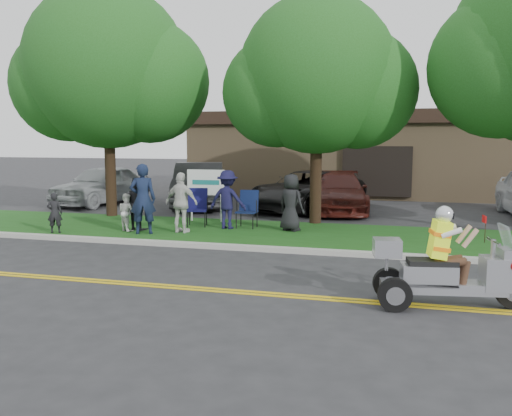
% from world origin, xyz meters
% --- Properties ---
extents(ground, '(120.00, 120.00, 0.00)m').
position_xyz_m(ground, '(0.00, 0.00, 0.00)').
color(ground, '#28282B').
rests_on(ground, ground).
extents(centerline_near, '(60.00, 0.10, 0.01)m').
position_xyz_m(centerline_near, '(0.00, -0.58, 0.01)').
color(centerline_near, gold).
rests_on(centerline_near, ground).
extents(centerline_far, '(60.00, 0.10, 0.01)m').
position_xyz_m(centerline_far, '(0.00, -0.42, 0.01)').
color(centerline_far, gold).
rests_on(centerline_far, ground).
extents(curb, '(60.00, 0.25, 0.12)m').
position_xyz_m(curb, '(0.00, 3.05, 0.06)').
color(curb, '#A8A89E').
rests_on(curb, ground).
extents(grass_verge, '(60.00, 4.00, 0.10)m').
position_xyz_m(grass_verge, '(0.00, 5.20, 0.06)').
color(grass_verge, '#1A4813').
rests_on(grass_verge, ground).
extents(commercial_building, '(18.00, 8.20, 4.00)m').
position_xyz_m(commercial_building, '(2.00, 18.98, 2.01)').
color(commercial_building, '#9E7F5B').
rests_on(commercial_building, ground).
extents(tree_left, '(6.62, 5.40, 7.78)m').
position_xyz_m(tree_left, '(-6.44, 7.03, 4.85)').
color(tree_left, '#332114').
rests_on(tree_left, ground).
extents(tree_mid, '(5.88, 4.80, 7.05)m').
position_xyz_m(tree_mid, '(0.55, 7.23, 4.43)').
color(tree_mid, '#332114').
rests_on(tree_mid, ground).
extents(business_sign, '(1.25, 0.06, 1.75)m').
position_xyz_m(business_sign, '(-2.90, 6.60, 1.26)').
color(business_sign, silver).
rests_on(business_sign, ground).
extents(trike_scooter, '(2.53, 0.98, 1.65)m').
position_xyz_m(trike_scooter, '(3.79, -0.43, 0.58)').
color(trike_scooter, black).
rests_on(trike_scooter, ground).
extents(lawn_chair_a, '(0.73, 0.75, 1.13)m').
position_xyz_m(lawn_chair_a, '(-2.86, 5.73, 0.74)').
color(lawn_chair_a, black).
rests_on(lawn_chair_a, grass_verge).
extents(lawn_chair_b, '(0.58, 0.60, 1.10)m').
position_xyz_m(lawn_chair_b, '(-1.30, 5.84, 0.72)').
color(lawn_chair_b, black).
rests_on(lawn_chair_b, grass_verge).
extents(spectator_adult_left, '(0.83, 0.69, 1.94)m').
position_xyz_m(spectator_adult_left, '(-3.79, 4.00, 1.08)').
color(spectator_adult_left, '#141E38').
rests_on(spectator_adult_left, grass_verge).
extents(spectator_adult_mid, '(0.90, 0.81, 1.53)m').
position_xyz_m(spectator_adult_mid, '(-4.24, 4.55, 0.87)').
color(spectator_adult_mid, black).
rests_on(spectator_adult_mid, grass_verge).
extents(spectator_adult_right, '(1.04, 0.54, 1.69)m').
position_xyz_m(spectator_adult_right, '(-2.83, 4.44, 0.95)').
color(spectator_adult_right, silver).
rests_on(spectator_adult_right, grass_verge).
extents(spectator_chair_a, '(1.15, 0.71, 1.71)m').
position_xyz_m(spectator_chair_a, '(-1.80, 5.43, 0.96)').
color(spectator_chair_a, '#141336').
rests_on(spectator_chair_a, grass_verge).
extents(spectator_chair_b, '(0.94, 0.81, 1.63)m').
position_xyz_m(spectator_chair_b, '(0.06, 5.55, 0.92)').
color(spectator_chair_b, black).
rests_on(spectator_chair_b, grass_verge).
extents(child_left, '(0.49, 0.41, 1.13)m').
position_xyz_m(child_left, '(-6.22, 3.46, 0.67)').
color(child_left, black).
rests_on(child_left, grass_verge).
extents(child_right, '(0.66, 0.62, 1.08)m').
position_xyz_m(child_right, '(-4.44, 4.28, 0.64)').
color(child_right, silver).
rests_on(child_right, grass_verge).
extents(parked_car_far_left, '(2.67, 5.04, 1.63)m').
position_xyz_m(parked_car_far_left, '(-9.00, 10.55, 0.82)').
color(parked_car_far_left, '#A4A7AB').
rests_on(parked_car_far_left, ground).
extents(parked_car_left, '(3.45, 5.66, 1.76)m').
position_xyz_m(parked_car_left, '(-4.77, 10.82, 0.88)').
color(parked_car_left, '#313134').
rests_on(parked_car_left, ground).
extents(parked_car_mid, '(4.54, 5.95, 1.50)m').
position_xyz_m(parked_car_mid, '(-0.41, 10.92, 0.75)').
color(parked_car_mid, black).
rests_on(parked_car_mid, ground).
extents(parked_car_right, '(2.75, 5.25, 1.45)m').
position_xyz_m(parked_car_right, '(0.80, 10.81, 0.73)').
color(parked_car_right, '#511913').
rests_on(parked_car_right, ground).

